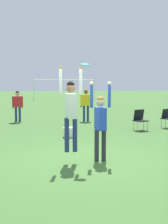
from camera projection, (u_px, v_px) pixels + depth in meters
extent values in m
plane|color=#3D662D|center=(86.00, 160.00, 8.44)|extent=(120.00, 120.00, 0.00)
cylinder|color=navy|center=(67.00, 135.00, 8.03)|extent=(0.12, 0.12, 0.88)
cylinder|color=navy|center=(75.00, 135.00, 8.06)|extent=(0.12, 0.12, 0.88)
cube|color=white|center=(71.00, 106.00, 7.97)|extent=(0.26, 0.49, 0.62)
sphere|color=#9E704C|center=(71.00, 88.00, 7.92)|extent=(0.24, 0.24, 0.24)
sphere|color=black|center=(71.00, 85.00, 7.92)|extent=(0.20, 0.20, 0.20)
cylinder|color=white|center=(60.00, 81.00, 7.86)|extent=(0.08, 0.08, 0.66)
sphere|color=#9E704C|center=(60.00, 67.00, 7.83)|extent=(0.10, 0.10, 0.10)
cylinder|color=white|center=(81.00, 81.00, 7.95)|extent=(0.08, 0.08, 0.66)
sphere|color=#9E704C|center=(81.00, 68.00, 7.91)|extent=(0.10, 0.10, 0.10)
cylinder|color=#2D2D38|center=(97.00, 146.00, 8.30)|extent=(0.12, 0.12, 0.84)
cylinder|color=#2D2D38|center=(104.00, 145.00, 8.33)|extent=(0.12, 0.12, 0.84)
cube|color=blue|center=(100.00, 119.00, 8.24)|extent=(0.26, 0.45, 0.60)
sphere|color=beige|center=(100.00, 102.00, 8.20)|extent=(0.23, 0.23, 0.23)
sphere|color=olive|center=(100.00, 100.00, 8.19)|extent=(0.19, 0.19, 0.19)
cylinder|color=blue|center=(92.00, 96.00, 8.14)|extent=(0.08, 0.08, 0.63)
sphere|color=beige|center=(92.00, 84.00, 8.11)|extent=(0.10, 0.10, 0.10)
cylinder|color=blue|center=(109.00, 96.00, 8.22)|extent=(0.08, 0.08, 0.63)
sphere|color=beige|center=(109.00, 84.00, 8.19)|extent=(0.10, 0.10, 0.10)
cylinder|color=#2D9EDB|center=(85.00, 64.00, 7.97)|extent=(0.22, 0.22, 0.07)
cylinder|color=gray|center=(165.00, 124.00, 13.95)|extent=(0.02, 0.02, 0.45)
cylinder|color=gray|center=(161.00, 123.00, 14.38)|extent=(0.02, 0.02, 0.45)
cube|color=black|center=(168.00, 119.00, 14.17)|extent=(0.70, 0.70, 0.04)
cube|color=black|center=(166.00, 113.00, 14.39)|extent=(0.50, 0.34, 0.41)
cylinder|color=gray|center=(137.00, 126.00, 13.24)|extent=(0.02, 0.02, 0.44)
cylinder|color=gray|center=(147.00, 126.00, 13.31)|extent=(0.02, 0.02, 0.44)
cylinder|color=gray|center=(134.00, 125.00, 13.68)|extent=(0.02, 0.02, 0.44)
cylinder|color=gray|center=(144.00, 125.00, 13.75)|extent=(0.02, 0.02, 0.44)
cube|color=black|center=(141.00, 121.00, 13.47)|extent=(0.69, 0.69, 0.04)
cube|color=black|center=(139.00, 115.00, 13.69)|extent=(0.53, 0.31, 0.46)
cylinder|color=navy|center=(16.00, 114.00, 16.32)|extent=(0.12, 0.12, 0.79)
cylinder|color=navy|center=(20.00, 114.00, 16.35)|extent=(0.12, 0.12, 0.79)
cube|color=red|center=(18.00, 102.00, 16.26)|extent=(0.47, 0.30, 0.56)
sphere|color=tan|center=(17.00, 94.00, 16.22)|extent=(0.21, 0.21, 0.21)
sphere|color=black|center=(17.00, 93.00, 16.22)|extent=(0.18, 0.18, 0.18)
cylinder|color=red|center=(13.00, 102.00, 16.23)|extent=(0.08, 0.08, 0.59)
sphere|color=tan|center=(13.00, 108.00, 16.26)|extent=(0.10, 0.10, 0.10)
cylinder|color=red|center=(22.00, 102.00, 16.30)|extent=(0.08, 0.08, 0.59)
sphere|color=tan|center=(22.00, 108.00, 16.33)|extent=(0.10, 0.10, 0.10)
cylinder|color=navy|center=(84.00, 113.00, 16.66)|extent=(0.12, 0.12, 0.83)
cylinder|color=navy|center=(88.00, 113.00, 16.70)|extent=(0.12, 0.12, 0.83)
cube|color=yellow|center=(86.00, 100.00, 16.61)|extent=(0.50, 0.27, 0.59)
sphere|color=brown|center=(86.00, 92.00, 16.57)|extent=(0.23, 0.23, 0.23)
sphere|color=orange|center=(86.00, 91.00, 16.56)|extent=(0.19, 0.19, 0.19)
cylinder|color=yellow|center=(81.00, 100.00, 16.57)|extent=(0.08, 0.08, 0.62)
sphere|color=brown|center=(81.00, 106.00, 16.60)|extent=(0.10, 0.10, 0.10)
cylinder|color=yellow|center=(91.00, 100.00, 16.65)|extent=(0.08, 0.08, 0.62)
sphere|color=brown|center=(91.00, 106.00, 16.68)|extent=(0.10, 0.10, 0.10)
cube|color=white|center=(70.00, 132.00, 11.91)|extent=(0.49, 0.34, 0.35)
cube|color=silver|center=(70.00, 128.00, 11.89)|extent=(0.50, 0.35, 0.02)
cylinder|color=white|center=(34.00, 90.00, 35.38)|extent=(0.10, 0.10, 2.30)
cylinder|color=white|center=(94.00, 90.00, 36.47)|extent=(0.10, 0.10, 2.30)
cylinder|color=white|center=(64.00, 80.00, 35.81)|extent=(7.00, 0.10, 0.10)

